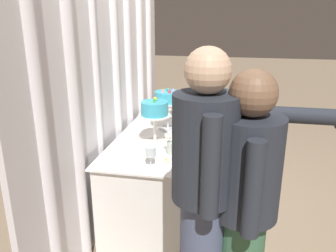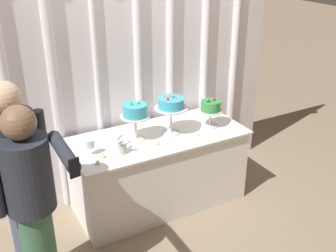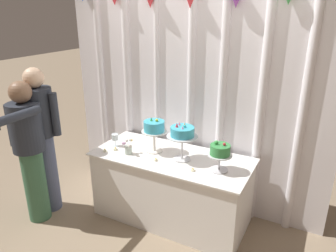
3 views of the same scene
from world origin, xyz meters
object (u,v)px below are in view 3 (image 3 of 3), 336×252
tealight_far_left (105,151)px  flower_vase (128,148)px  cake_display_leftmost (154,128)px  cake_table (171,187)px  cake_display_rightmost (220,152)px  tealight_far_right (193,170)px  guest_man_pink_jacket (29,147)px  wine_glass (115,137)px  tealight_near_right (156,160)px  guest_man_dark_suit (42,135)px  tealight_near_left (115,149)px  cake_display_center (182,134)px

tealight_far_left → flower_vase: bearing=17.3°
cake_display_leftmost → tealight_far_left: cake_display_leftmost is taller
cake_table → cake_display_rightmost: 0.80m
cake_display_rightmost → tealight_far_right: (-0.22, -0.13, -0.19)m
flower_vase → guest_man_pink_jacket: bearing=-148.1°
flower_vase → tealight_far_left: (-0.26, -0.08, -0.06)m
cake_table → guest_man_pink_jacket: (-1.32, -0.71, 0.49)m
wine_glass → tealight_near_right: size_ratio=3.83×
cake_display_leftmost → guest_man_dark_suit: guest_man_dark_suit is taller
cake_display_rightmost → wine_glass: cake_display_rightmost is taller
tealight_near_left → cake_display_rightmost: bearing=4.6°
cake_display_center → cake_display_rightmost: 0.43m
cake_table → guest_man_dark_suit: (-1.36, -0.50, 0.55)m
guest_man_pink_jacket → tealight_far_right: bearing=17.6°
cake_display_leftmost → cake_display_center: bearing=-6.5°
flower_vase → tealight_far_right: flower_vase is taller
tealight_near_right → guest_man_dark_suit: size_ratio=0.02×
tealight_near_left → guest_man_dark_suit: guest_man_dark_suit is taller
cake_table → guest_man_pink_jacket: bearing=-151.7°
cake_display_leftmost → flower_vase: (-0.22, -0.19, -0.20)m
cake_display_leftmost → guest_man_pink_jacket: 1.33m
tealight_far_right → guest_man_dark_suit: size_ratio=0.03×
flower_vase → tealight_near_left: bearing=177.5°
wine_glass → flower_vase: bearing=-22.7°
wine_glass → cake_table: bearing=4.7°
cake_table → guest_man_pink_jacket: 1.58m
guest_man_dark_suit → cake_display_center: bearing=18.0°
tealight_near_left → tealight_near_right: (0.53, -0.02, -0.00)m
wine_glass → tealight_near_left: 0.15m
wine_glass → tealight_near_right: (0.60, -0.11, -0.09)m
wine_glass → tealight_near_left: wine_glass is taller
cake_table → tealight_near_left: size_ratio=35.54×
tealight_near_right → tealight_far_right: bearing=-2.3°
flower_vase → guest_man_pink_jacket: size_ratio=0.10×
cake_display_leftmost → cake_display_rightmost: bearing=-6.3°
wine_glass → tealight_far_left: size_ratio=3.62×
cake_display_center → guest_man_dark_suit: bearing=-162.0°
cake_display_leftmost → tealight_far_right: bearing=-20.9°
tealight_near_left → tealight_near_right: bearing=-1.7°
tealight_near_left → tealight_far_right: size_ratio=1.00×
cake_display_leftmost → tealight_near_left: bearing=-155.7°
cake_display_center → wine_glass: bearing=-177.1°
tealight_far_left → guest_man_dark_suit: guest_man_dark_suit is taller
tealight_near_right → tealight_far_right: size_ratio=0.78×
cake_display_leftmost → guest_man_pink_jacket: guest_man_pink_jacket is taller
cake_display_center → tealight_far_left: (-0.83, -0.23, -0.28)m
tealight_near_right → guest_man_dark_suit: guest_man_dark_suit is taller
cake_display_leftmost → cake_table: bearing=-6.5°
tealight_far_right → cake_display_rightmost: bearing=29.6°
cake_display_leftmost → tealight_far_right: cake_display_leftmost is taller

